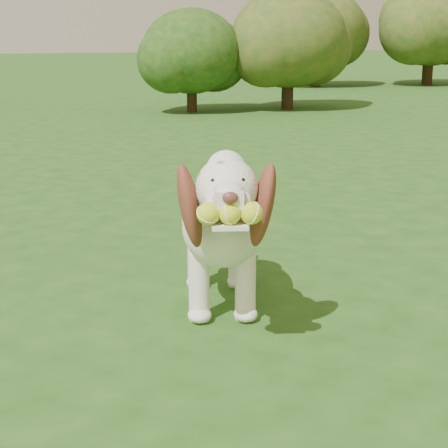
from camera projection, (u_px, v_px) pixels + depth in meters
name	position (u px, v px, depth m)	size (l,w,h in m)	color
ground	(178.00, 288.00, 3.44)	(80.00, 80.00, 0.00)	#214814
dog	(221.00, 220.00, 3.08)	(0.59, 1.12, 0.74)	white
shrub_c	(191.00, 51.00, 10.74)	(1.43, 1.43, 1.48)	#382314
shrub_f	(317.00, 28.00, 15.76)	(2.00, 2.00, 2.07)	#382314
shrub_h	(431.00, 22.00, 16.19)	(2.22, 2.22, 2.30)	#382314
shrub_d	(289.00, 38.00, 11.12)	(1.72, 1.72, 1.78)	#382314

